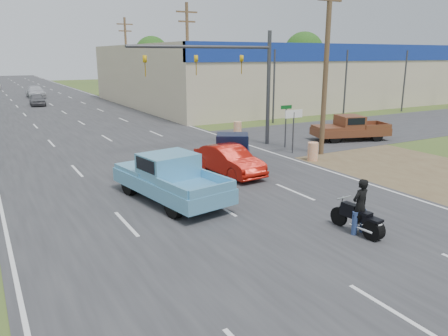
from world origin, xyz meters
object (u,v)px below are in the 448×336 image
blue_pickup (168,177)px  distant_car_grey (37,100)px  red_convertible (229,161)px  distant_car_silver (36,92)px  motorcycle (360,221)px  rider (360,208)px  brown_pickup (349,128)px  navy_pickup (232,148)px

blue_pickup → distant_car_grey: (-0.12, 38.08, -0.27)m
red_convertible → distant_car_silver: distant_car_silver is taller
motorcycle → blue_pickup: blue_pickup is taller
blue_pickup → distant_car_silver: size_ratio=1.14×
rider → distant_car_silver: bearing=-90.5°
brown_pickup → rider: bearing=153.5°
distant_car_grey → rider: bearing=-81.8°
blue_pickup → distant_car_grey: bearing=80.9°
rider → motorcycle: bearing=90.0°
rider → blue_pickup: bearing=-60.9°
blue_pickup → distant_car_silver: (0.93, 48.35, -0.19)m
blue_pickup → navy_pickup: bearing=28.2°
motorcycle → navy_pickup: navy_pickup is taller
blue_pickup → brown_pickup: 16.28m
rider → distant_car_grey: size_ratio=0.44×
red_convertible → navy_pickup: (1.38, 2.03, 0.09)m
brown_pickup → motorcycle: bearing=153.6°
red_convertible → blue_pickup: size_ratio=0.71×
red_convertible → brown_pickup: size_ratio=0.78×
rider → navy_pickup: (1.38, 10.25, -0.09)m
navy_pickup → brown_pickup: (9.95, 1.52, 0.07)m
distant_car_grey → navy_pickup: bearing=-77.9°
motorcycle → distant_car_grey: size_ratio=0.52×
rider → distant_car_silver: (-3.03, 54.51, -0.11)m
brown_pickup → distant_car_silver: bearing=35.9°
red_convertible → motorcycle: red_convertible is taller
rider → blue_pickup: blue_pickup is taller
distant_car_grey → red_convertible: bearing=-80.6°
blue_pickup → brown_pickup: size_ratio=1.10×
motorcycle → distant_car_silver: bearing=89.5°
distant_car_silver → distant_car_grey: bearing=-96.1°
navy_pickup → distant_car_silver: bearing=127.1°
rider → brown_pickup: 16.34m
motorcycle → navy_pickup: 10.40m
red_convertible → rider: size_ratio=2.42×
red_convertible → rider: 8.23m
brown_pickup → distant_car_grey: brown_pickup is taller
red_convertible → blue_pickup: (-3.96, -2.07, 0.26)m
distant_car_silver → navy_pickup: bearing=-84.6°
blue_pickup → distant_car_silver: bearing=79.6°
red_convertible → distant_car_silver: (-3.03, 46.29, 0.07)m
navy_pickup → distant_car_silver: navy_pickup is taller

